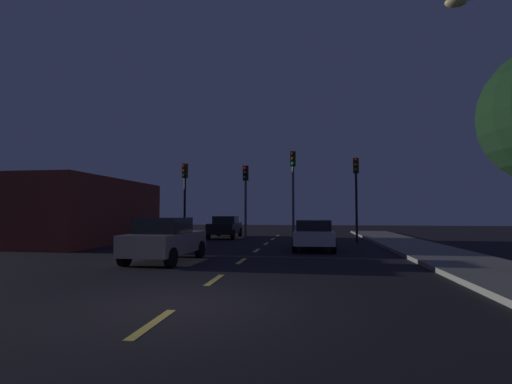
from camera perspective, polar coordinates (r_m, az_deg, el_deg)
The scene contains 18 objects.
ground_plane at distance 14.10m, azimuth -1.78°, elevation -10.23°, with size 80.00×80.00×0.00m, color black.
sidewalk_curb_right at distance 14.77m, azimuth 28.65°, elevation -9.22°, with size 3.00×40.00×0.15m, color gray.
lane_stripe_nearest at distance 6.32m, azimuth -15.56°, elevation -18.83°, with size 0.16×1.60×0.01m, color #EACC4C.
lane_stripe_second at distance 9.84m, azimuth -6.36°, elevation -13.24°, with size 0.16×1.60×0.01m, color #EACC4C.
lane_stripe_third at distance 13.51m, azimuth -2.23°, elevation -10.52°, with size 0.16×1.60×0.01m, color #EACC4C.
lane_stripe_fourth at distance 17.24m, azimuth 0.09°, elevation -8.94°, with size 0.16×1.60×0.01m, color #EACC4C.
lane_stripe_fifth at distance 20.99m, azimuth 1.57°, elevation -7.92°, with size 0.16×1.60×0.01m, color #EACC4C.
lane_stripe_sixth at distance 24.76m, azimuth 2.60°, elevation -7.21°, with size 0.16×1.60×0.01m, color #EACC4C.
lane_stripe_seventh at distance 28.53m, azimuth 3.35°, elevation -6.68°, with size 0.16×1.60×0.01m, color #EACC4C.
traffic_signal_far_left at distance 23.73m, azimuth -10.87°, elevation 0.84°, with size 0.32×0.38×4.82m.
traffic_signal_center_left at distance 22.75m, azimuth -1.61°, elevation 0.62°, with size 0.32×0.38×4.62m.
traffic_signal_center_right at distance 22.48m, azimuth 5.71°, elevation 2.03°, with size 0.32×0.38×5.44m.
traffic_signal_far_right at distance 22.60m, azimuth 15.11°, elevation 1.32°, with size 0.32×0.38×4.95m.
car_stopped_ahead at distance 17.82m, azimuth 8.82°, elevation -6.41°, with size 1.86×4.33×1.39m.
car_adjacent_lane at distance 13.61m, azimuth -13.74°, elevation -7.07°, with size 1.94×3.92×1.56m.
car_oncoming_far at distance 26.09m, azimuth -4.72°, elevation -5.31°, with size 2.02×4.63×1.50m.
street_lamp_right at distance 11.61m, azimuth 34.63°, elevation 11.00°, with size 1.91×0.36×7.43m.
storefront_left at distance 23.71m, azimuth -24.92°, elevation -2.71°, with size 5.05×9.96×3.62m, color maroon.
Camera 1 is at (2.43, -6.78, 1.71)m, focal length 26.08 mm.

